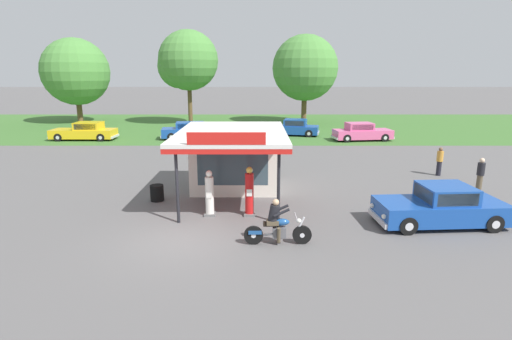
{
  "coord_description": "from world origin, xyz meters",
  "views": [
    {
      "loc": [
        2.49,
        -12.93,
        5.59
      ],
      "look_at": [
        2.44,
        4.22,
        1.4
      ],
      "focal_mm": 28.05,
      "sensor_mm": 36.0,
      "label": 1
    }
  ],
  "objects_px": {
    "parked_car_back_row_left": "(294,128)",
    "parked_car_back_row_far_left": "(193,131)",
    "motorcycle_with_rider": "(278,226)",
    "parked_car_back_row_centre": "(363,132)",
    "bystander_standing_back_lot": "(482,174)",
    "bystander_admiring_sedan": "(441,161)",
    "parked_car_back_row_right": "(86,132)",
    "gas_pump_offside": "(251,193)",
    "spare_tire_stack": "(158,193)",
    "featured_classic_sedan": "(442,207)",
    "gas_pump_nearside": "(211,195)"
  },
  "relations": [
    {
      "from": "featured_classic_sedan",
      "to": "parked_car_back_row_left",
      "type": "distance_m",
      "value": 22.37
    },
    {
      "from": "featured_classic_sedan",
      "to": "bystander_standing_back_lot",
      "type": "bearing_deg",
      "value": 48.18
    },
    {
      "from": "featured_classic_sedan",
      "to": "bystander_standing_back_lot",
      "type": "xyz_separation_m",
      "value": [
        3.76,
        4.2,
        0.2
      ]
    },
    {
      "from": "bystander_standing_back_lot",
      "to": "parked_car_back_row_centre",
      "type": "bearing_deg",
      "value": 96.67
    },
    {
      "from": "featured_classic_sedan",
      "to": "parked_car_back_row_right",
      "type": "height_order",
      "value": "featured_classic_sedan"
    },
    {
      "from": "motorcycle_with_rider",
      "to": "bystander_standing_back_lot",
      "type": "height_order",
      "value": "bystander_standing_back_lot"
    },
    {
      "from": "gas_pump_offside",
      "to": "bystander_standing_back_lot",
      "type": "height_order",
      "value": "gas_pump_offside"
    },
    {
      "from": "bystander_admiring_sedan",
      "to": "spare_tire_stack",
      "type": "height_order",
      "value": "bystander_admiring_sedan"
    },
    {
      "from": "bystander_standing_back_lot",
      "to": "gas_pump_offside",
      "type": "bearing_deg",
      "value": -163.63
    },
    {
      "from": "parked_car_back_row_left",
      "to": "bystander_admiring_sedan",
      "type": "xyz_separation_m",
      "value": [
        6.79,
        -14.69,
        0.17
      ]
    },
    {
      "from": "gas_pump_nearside",
      "to": "bystander_standing_back_lot",
      "type": "distance_m",
      "value": 12.93
    },
    {
      "from": "gas_pump_nearside",
      "to": "spare_tire_stack",
      "type": "bearing_deg",
      "value": 143.59
    },
    {
      "from": "bystander_admiring_sedan",
      "to": "motorcycle_with_rider",
      "type": "bearing_deg",
      "value": -135.95
    },
    {
      "from": "parked_car_back_row_left",
      "to": "bystander_standing_back_lot",
      "type": "bearing_deg",
      "value": -67.82
    },
    {
      "from": "parked_car_back_row_far_left",
      "to": "bystander_standing_back_lot",
      "type": "distance_m",
      "value": 22.8
    },
    {
      "from": "gas_pump_offside",
      "to": "parked_car_back_row_centre",
      "type": "bearing_deg",
      "value": 63.27
    },
    {
      "from": "parked_car_back_row_right",
      "to": "spare_tire_stack",
      "type": "distance_m",
      "value": 19.57
    },
    {
      "from": "parked_car_back_row_centre",
      "to": "bystander_standing_back_lot",
      "type": "height_order",
      "value": "bystander_standing_back_lot"
    },
    {
      "from": "gas_pump_offside",
      "to": "parked_car_back_row_left",
      "type": "bearing_deg",
      "value": 80.19
    },
    {
      "from": "parked_car_back_row_left",
      "to": "parked_car_back_row_far_left",
      "type": "height_order",
      "value": "parked_car_back_row_left"
    },
    {
      "from": "parked_car_back_row_centre",
      "to": "parked_car_back_row_left",
      "type": "bearing_deg",
      "value": 152.67
    },
    {
      "from": "gas_pump_offside",
      "to": "spare_tire_stack",
      "type": "height_order",
      "value": "gas_pump_offside"
    },
    {
      "from": "parked_car_back_row_far_left",
      "to": "parked_car_back_row_left",
      "type": "bearing_deg",
      "value": 11.9
    },
    {
      "from": "motorcycle_with_rider",
      "to": "parked_car_back_row_left",
      "type": "relative_size",
      "value": 0.45
    },
    {
      "from": "parked_car_back_row_left",
      "to": "bystander_standing_back_lot",
      "type": "height_order",
      "value": "bystander_standing_back_lot"
    },
    {
      "from": "motorcycle_with_rider",
      "to": "parked_car_back_row_far_left",
      "type": "xyz_separation_m",
      "value": [
        -6.25,
        21.98,
        0.02
      ]
    },
    {
      "from": "parked_car_back_row_left",
      "to": "parked_car_back_row_far_left",
      "type": "distance_m",
      "value": 9.15
    },
    {
      "from": "parked_car_back_row_left",
      "to": "bystander_standing_back_lot",
      "type": "xyz_separation_m",
      "value": [
        7.29,
        -17.89,
        0.21
      ]
    },
    {
      "from": "parked_car_back_row_centre",
      "to": "bystander_admiring_sedan",
      "type": "relative_size",
      "value": 3.22
    },
    {
      "from": "parked_car_back_row_right",
      "to": "bystander_standing_back_lot",
      "type": "distance_m",
      "value": 29.6
    },
    {
      "from": "motorcycle_with_rider",
      "to": "parked_car_back_row_right",
      "type": "xyz_separation_m",
      "value": [
        -15.28,
        21.38,
        0.03
      ]
    },
    {
      "from": "spare_tire_stack",
      "to": "bystander_standing_back_lot",
      "type": "bearing_deg",
      "value": 4.96
    },
    {
      "from": "parked_car_back_row_centre",
      "to": "motorcycle_with_rider",
      "type": "bearing_deg",
      "value": -111.41
    },
    {
      "from": "bystander_standing_back_lot",
      "to": "parked_car_back_row_left",
      "type": "bearing_deg",
      "value": 112.18
    },
    {
      "from": "parked_car_back_row_left",
      "to": "bystander_admiring_sedan",
      "type": "height_order",
      "value": "bystander_admiring_sedan"
    },
    {
      "from": "bystander_standing_back_lot",
      "to": "bystander_admiring_sedan",
      "type": "xyz_separation_m",
      "value": [
        -0.5,
        3.2,
        -0.04
      ]
    },
    {
      "from": "parked_car_back_row_right",
      "to": "bystander_standing_back_lot",
      "type": "relative_size",
      "value": 3.28
    },
    {
      "from": "motorcycle_with_rider",
      "to": "parked_car_back_row_right",
      "type": "height_order",
      "value": "motorcycle_with_rider"
    },
    {
      "from": "gas_pump_offside",
      "to": "parked_car_back_row_far_left",
      "type": "height_order",
      "value": "gas_pump_offside"
    },
    {
      "from": "gas_pump_offside",
      "to": "motorcycle_with_rider",
      "type": "bearing_deg",
      "value": -71.04
    },
    {
      "from": "gas_pump_nearside",
      "to": "gas_pump_offside",
      "type": "distance_m",
      "value": 1.59
    },
    {
      "from": "bystander_standing_back_lot",
      "to": "bystander_admiring_sedan",
      "type": "bearing_deg",
      "value": 98.95
    },
    {
      "from": "featured_classic_sedan",
      "to": "parked_car_back_row_left",
      "type": "xyz_separation_m",
      "value": [
        -3.54,
        22.08,
        -0.01
      ]
    },
    {
      "from": "parked_car_back_row_far_left",
      "to": "spare_tire_stack",
      "type": "xyz_separation_m",
      "value": [
        1.14,
        -17.31,
        -0.32
      ]
    },
    {
      "from": "parked_car_back_row_far_left",
      "to": "gas_pump_nearside",
      "type": "bearing_deg",
      "value": -79.06
    },
    {
      "from": "gas_pump_nearside",
      "to": "spare_tire_stack",
      "type": "distance_m",
      "value": 3.24
    },
    {
      "from": "parked_car_back_row_left",
      "to": "parked_car_back_row_far_left",
      "type": "bearing_deg",
      "value": -168.1
    },
    {
      "from": "gas_pump_offside",
      "to": "bystander_standing_back_lot",
      "type": "relative_size",
      "value": 1.2
    },
    {
      "from": "gas_pump_nearside",
      "to": "spare_tire_stack",
      "type": "relative_size",
      "value": 2.58
    },
    {
      "from": "gas_pump_nearside",
      "to": "featured_classic_sedan",
      "type": "xyz_separation_m",
      "value": [
        8.77,
        -0.98,
        -0.17
      ]
    }
  ]
}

